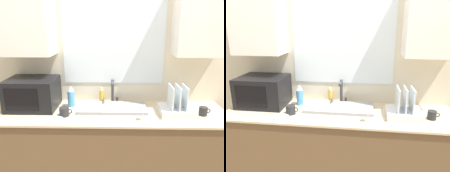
# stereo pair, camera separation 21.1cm
# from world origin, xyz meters

# --- Properties ---
(countertop) EXTENTS (2.31, 0.68, 0.91)m
(countertop) POSITION_xyz_m (0.00, 0.32, 0.45)
(countertop) COLOR brown
(countertop) RESTS_ON ground_plane
(wall_back) EXTENTS (6.00, 0.38, 2.60)m
(wall_back) POSITION_xyz_m (0.00, 0.64, 1.42)
(wall_back) COLOR beige
(wall_back) RESTS_ON ground_plane
(sink_basin) EXTENTS (0.71, 0.33, 0.03)m
(sink_basin) POSITION_xyz_m (-0.01, 0.39, 0.92)
(sink_basin) COLOR gray
(sink_basin) RESTS_ON countertop
(faucet) EXTENTS (0.08, 0.18, 0.27)m
(faucet) POSITION_xyz_m (-0.00, 0.56, 1.07)
(faucet) COLOR #333338
(faucet) RESTS_ON countertop
(microwave) EXTENTS (0.50, 0.40, 0.32)m
(microwave) POSITION_xyz_m (-0.84, 0.41, 1.07)
(microwave) COLOR black
(microwave) RESTS_ON countertop
(dish_rack) EXTENTS (0.33, 0.28, 0.29)m
(dish_rack) POSITION_xyz_m (0.63, 0.27, 0.97)
(dish_rack) COLOR silver
(dish_rack) RESTS_ON countertop
(spray_bottle) EXTENTS (0.07, 0.07, 0.23)m
(spray_bottle) POSITION_xyz_m (-0.45, 0.46, 1.02)
(spray_bottle) COLOR #4C99D8
(spray_bottle) RESTS_ON countertop
(soap_bottle) EXTENTS (0.05, 0.05, 0.17)m
(soap_bottle) POSITION_xyz_m (-0.13, 0.58, 0.99)
(soap_bottle) COLOR gold
(soap_bottle) RESTS_ON countertop
(mug_near_sink) EXTENTS (0.12, 0.09, 0.09)m
(mug_near_sink) POSITION_xyz_m (-0.47, 0.20, 0.95)
(mug_near_sink) COLOR #262628
(mug_near_sink) RESTS_ON countertop
(wine_glass) EXTENTS (0.06, 0.06, 0.17)m
(wine_glass) POSITION_xyz_m (0.29, 0.12, 1.03)
(wine_glass) COLOR silver
(wine_glass) RESTS_ON countertop
(mug_by_rack) EXTENTS (0.11, 0.08, 0.08)m
(mug_by_rack) POSITION_xyz_m (0.88, 0.25, 0.95)
(mug_by_rack) COLOR #262628
(mug_by_rack) RESTS_ON countertop
(small_plate) EXTENTS (0.15, 0.15, 0.01)m
(small_plate) POSITION_xyz_m (-0.53, 0.11, 0.91)
(small_plate) COLOR silver
(small_plate) RESTS_ON countertop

